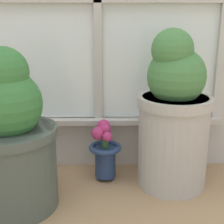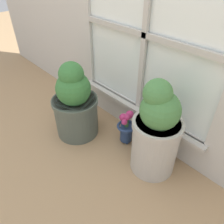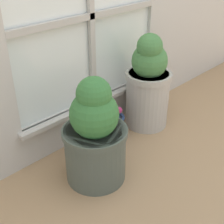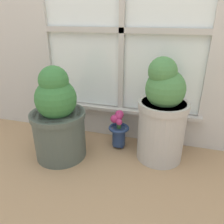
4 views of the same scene
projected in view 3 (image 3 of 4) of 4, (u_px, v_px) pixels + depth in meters
name	position (u px, v px, depth m)	size (l,w,h in m)	color
ground_plane	(152.00, 163.00, 1.88)	(10.00, 10.00, 0.00)	tan
potted_plant_left	(95.00, 136.00, 1.64)	(0.35, 0.35, 0.61)	#4C564C
potted_plant_right	(148.00, 84.00, 2.11)	(0.31, 0.31, 0.67)	#B7B2A8
flower_vase	(113.00, 119.00, 2.04)	(0.14, 0.14, 0.27)	navy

